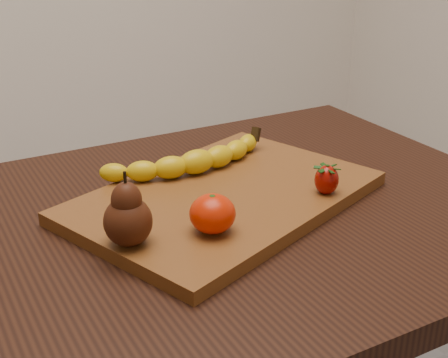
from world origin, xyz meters
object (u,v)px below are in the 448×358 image
cutting_board (224,197)px  mandarin (212,214)px  table (204,272)px  pear (127,209)px

cutting_board → mandarin: size_ratio=7.37×
cutting_board → mandarin: (-0.07, -0.10, 0.04)m
table → pear: bearing=-155.7°
cutting_board → mandarin: bearing=-145.9°
pear → cutting_board: bearing=23.7°
table → pear: pear is taller
cutting_board → table: bearing=-178.1°
cutting_board → pear: size_ratio=4.64×
cutting_board → mandarin: 0.13m
table → cutting_board: size_ratio=2.22×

